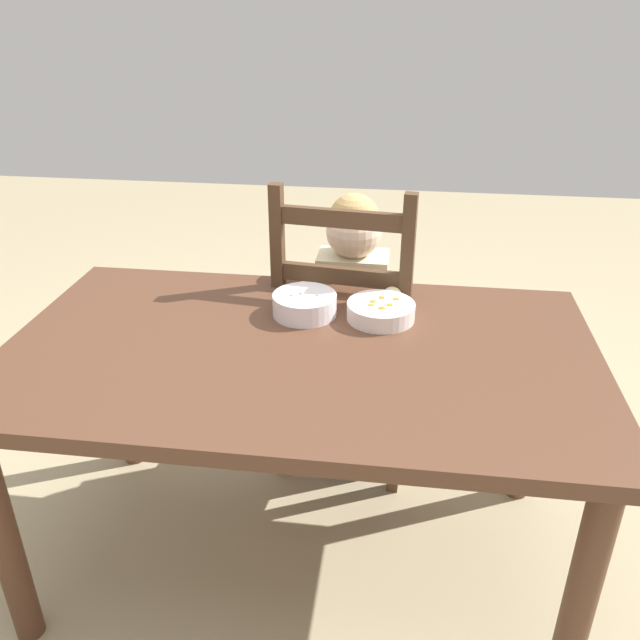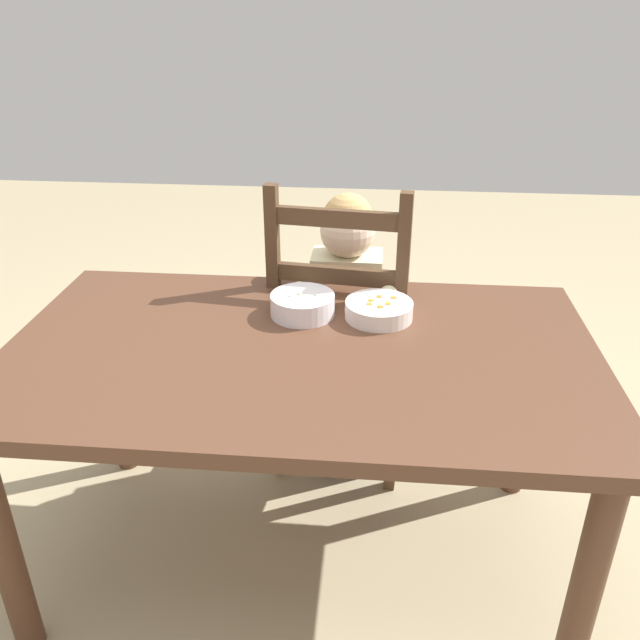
# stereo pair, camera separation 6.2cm
# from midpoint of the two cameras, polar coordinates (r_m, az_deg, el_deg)

# --- Properties ---
(ground_plane) EXTENTS (8.00, 8.00, 0.00)m
(ground_plane) POSITION_cam_midpoint_polar(r_m,az_deg,el_deg) (2.05, -0.60, -19.79)
(ground_plane) COLOR tan
(dining_table) EXTENTS (1.48, 0.86, 0.71)m
(dining_table) POSITION_cam_midpoint_polar(r_m,az_deg,el_deg) (1.66, -0.70, -5.13)
(dining_table) COLOR #553423
(dining_table) RESTS_ON ground
(dining_chair) EXTENTS (0.47, 0.47, 1.02)m
(dining_chair) POSITION_cam_midpoint_polar(r_m,az_deg,el_deg) (2.13, 3.34, -1.80)
(dining_chair) COLOR #4C3421
(dining_chair) RESTS_ON ground
(child_figure) EXTENTS (0.32, 0.31, 0.96)m
(child_figure) POSITION_cam_midpoint_polar(r_m,az_deg,el_deg) (2.06, 3.63, 2.04)
(child_figure) COLOR beige
(child_figure) RESTS_ON ground
(bowl_of_peas) EXTENTS (0.17, 0.17, 0.06)m
(bowl_of_peas) POSITION_cam_midpoint_polar(r_m,az_deg,el_deg) (1.76, -0.36, 1.42)
(bowl_of_peas) COLOR white
(bowl_of_peas) RESTS_ON dining_table
(bowl_of_carrots) EXTENTS (0.18, 0.18, 0.05)m
(bowl_of_carrots) POSITION_cam_midpoint_polar(r_m,az_deg,el_deg) (1.75, 6.37, 0.82)
(bowl_of_carrots) COLOR white
(bowl_of_carrots) RESTS_ON dining_table
(spoon) EXTENTS (0.12, 0.10, 0.01)m
(spoon) POSITION_cam_midpoint_polar(r_m,az_deg,el_deg) (1.77, 4.43, 0.50)
(spoon) COLOR silver
(spoon) RESTS_ON dining_table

